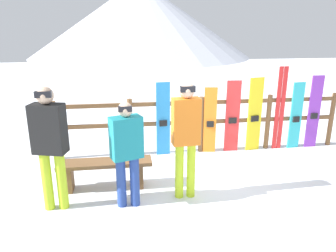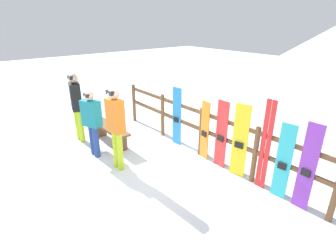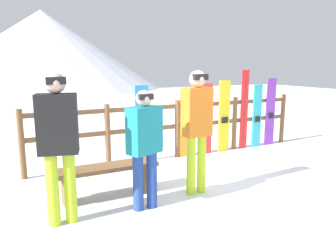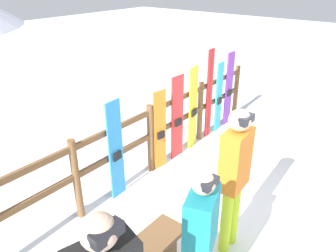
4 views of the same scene
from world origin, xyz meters
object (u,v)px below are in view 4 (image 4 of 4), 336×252
snowboard_orange (160,131)px  snowboard_cyan (219,98)px  person_teal (201,235)px  person_orange (235,172)px  snowboard_blue (116,151)px  snowboard_yellow (193,109)px  snowboard_red (177,118)px  ski_pair_red (209,95)px  snowboard_purple (229,89)px

snowboard_orange → snowboard_cyan: (1.87, 0.00, 0.03)m
person_teal → person_orange: 0.90m
person_teal → snowboard_blue: size_ratio=1.04×
person_teal → snowboard_blue: 2.06m
snowboard_yellow → snowboard_red: bearing=-180.0°
snowboard_red → ski_pair_red: size_ratio=0.85×
snowboard_blue → person_teal: bearing=-111.5°
person_teal → snowboard_red: bearing=41.1°
person_teal → snowboard_blue: (0.75, 1.92, -0.16)m
person_teal → ski_pair_red: ski_pair_red is taller
person_orange → person_teal: bearing=-170.7°
snowboard_yellow → snowboard_purple: snowboard_purple is taller
ski_pair_red → snowboard_purple: ski_pair_red is taller
snowboard_blue → snowboard_red: bearing=0.0°
person_teal → snowboard_cyan: (3.60, 1.92, -0.19)m
snowboard_red → snowboard_yellow: size_ratio=0.97×
person_orange → snowboard_red: bearing=53.3°
person_teal → snowboard_red: person_teal is taller
snowboard_blue → snowboard_yellow: bearing=0.0°
snowboard_blue → snowboard_purple: 3.24m
snowboard_cyan → snowboard_purple: bearing=0.0°
snowboard_blue → snowboard_orange: size_ratio=1.09×
snowboard_yellow → ski_pair_red: bearing=0.4°
snowboard_orange → snowboard_red: 0.48m
person_orange → ski_pair_red: size_ratio=1.02×
snowboard_blue → snowboard_red: (1.44, 0.00, 0.00)m
snowboard_orange → ski_pair_red: size_ratio=0.78×
person_teal → snowboard_orange: 2.58m
person_teal → snowboard_yellow: bearing=35.6°
snowboard_blue → snowboard_orange: snowboard_blue is taller
snowboard_cyan → snowboard_purple: (0.40, 0.00, 0.07)m
snowboard_orange → snowboard_cyan: bearing=0.0°
ski_pair_red → snowboard_purple: 0.78m
person_teal → person_orange: person_orange is taller
person_orange → snowboard_yellow: bearing=44.6°
ski_pair_red → snowboard_purple: bearing=-0.2°
person_orange → snowboard_blue: size_ratio=1.20×
snowboard_orange → snowboard_purple: 2.28m
person_teal → snowboard_orange: (1.72, 1.92, -0.22)m
person_teal → snowboard_purple: (4.00, 1.92, -0.12)m
person_teal → snowboard_red: size_ratio=1.04×
snowboard_blue → ski_pair_red: bearing=0.1°
snowboard_cyan → snowboard_orange: bearing=-180.0°
snowboard_yellow → snowboard_purple: bearing=0.0°
snowboard_cyan → person_teal: bearing=-152.0°
snowboard_purple → snowboard_yellow: bearing=-180.0°
person_orange → snowboard_purple: (3.12, 1.77, -0.29)m
snowboard_blue → snowboard_orange: (0.97, -0.00, -0.06)m
ski_pair_red → snowboard_blue: bearing=-179.9°
snowboard_cyan → snowboard_red: bearing=180.0°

